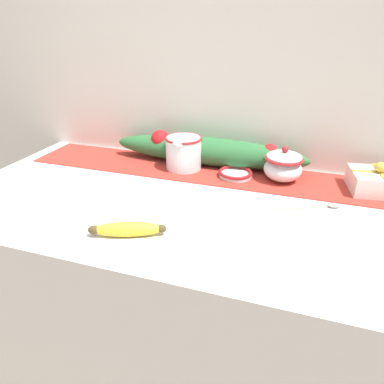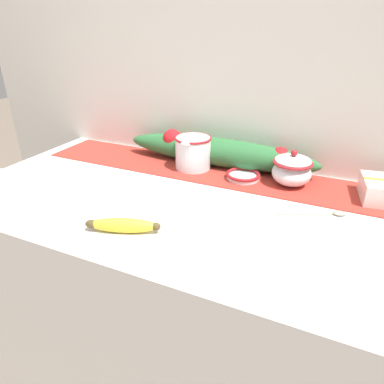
{
  "view_description": "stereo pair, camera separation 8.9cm",
  "coord_description": "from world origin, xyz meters",
  "px_view_note": "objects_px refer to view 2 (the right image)",
  "views": [
    {
      "loc": [
        0.3,
        -0.8,
        1.35
      ],
      "look_at": [
        0.05,
        -0.04,
        0.96
      ],
      "focal_mm": 32.0,
      "sensor_mm": 36.0,
      "label": 1
    },
    {
      "loc": [
        0.38,
        -0.77,
        1.35
      ],
      "look_at": [
        0.05,
        -0.04,
        0.96
      ],
      "focal_mm": 32.0,
      "sensor_mm": 36.0,
      "label": 2
    }
  ],
  "objects_px": {
    "cream_pitcher": "(193,151)",
    "small_dish": "(243,176)",
    "spoon": "(333,213)",
    "banana": "(123,225)",
    "sugar_bowl": "(292,170)",
    "napkin_stack": "(1,184)"
  },
  "relations": [
    {
      "from": "cream_pitcher",
      "to": "banana",
      "type": "height_order",
      "value": "cream_pitcher"
    },
    {
      "from": "sugar_bowl",
      "to": "small_dish",
      "type": "xyz_separation_m",
      "value": [
        -0.14,
        -0.02,
        -0.04
      ]
    },
    {
      "from": "small_dish",
      "to": "sugar_bowl",
      "type": "bearing_deg",
      "value": 7.13
    },
    {
      "from": "banana",
      "to": "cream_pitcher",
      "type": "bearing_deg",
      "value": 91.67
    },
    {
      "from": "napkin_stack",
      "to": "sugar_bowl",
      "type": "bearing_deg",
      "value": 25.9
    },
    {
      "from": "cream_pitcher",
      "to": "spoon",
      "type": "height_order",
      "value": "cream_pitcher"
    },
    {
      "from": "spoon",
      "to": "napkin_stack",
      "type": "bearing_deg",
      "value": 170.86
    },
    {
      "from": "sugar_bowl",
      "to": "banana",
      "type": "xyz_separation_m",
      "value": [
        -0.31,
        -0.43,
        -0.03
      ]
    },
    {
      "from": "spoon",
      "to": "banana",
      "type": "bearing_deg",
      "value": -170.84
    },
    {
      "from": "cream_pitcher",
      "to": "banana",
      "type": "relative_size",
      "value": 0.82
    },
    {
      "from": "banana",
      "to": "napkin_stack",
      "type": "relative_size",
      "value": 1.19
    },
    {
      "from": "sugar_bowl",
      "to": "spoon",
      "type": "xyz_separation_m",
      "value": [
        0.13,
        -0.14,
        -0.05
      ]
    },
    {
      "from": "cream_pitcher",
      "to": "sugar_bowl",
      "type": "height_order",
      "value": "same"
    },
    {
      "from": "small_dish",
      "to": "banana",
      "type": "relative_size",
      "value": 0.61
    },
    {
      "from": "cream_pitcher",
      "to": "napkin_stack",
      "type": "relative_size",
      "value": 0.97
    },
    {
      "from": "cream_pitcher",
      "to": "sugar_bowl",
      "type": "bearing_deg",
      "value": -0.16
    },
    {
      "from": "sugar_bowl",
      "to": "spoon",
      "type": "distance_m",
      "value": 0.2
    },
    {
      "from": "cream_pitcher",
      "to": "small_dish",
      "type": "distance_m",
      "value": 0.19
    },
    {
      "from": "cream_pitcher",
      "to": "spoon",
      "type": "relative_size",
      "value": 0.83
    },
    {
      "from": "cream_pitcher",
      "to": "napkin_stack",
      "type": "xyz_separation_m",
      "value": [
        -0.46,
        -0.38,
        -0.05
      ]
    },
    {
      "from": "banana",
      "to": "sugar_bowl",
      "type": "bearing_deg",
      "value": 53.9
    },
    {
      "from": "small_dish",
      "to": "napkin_stack",
      "type": "distance_m",
      "value": 0.74
    }
  ]
}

